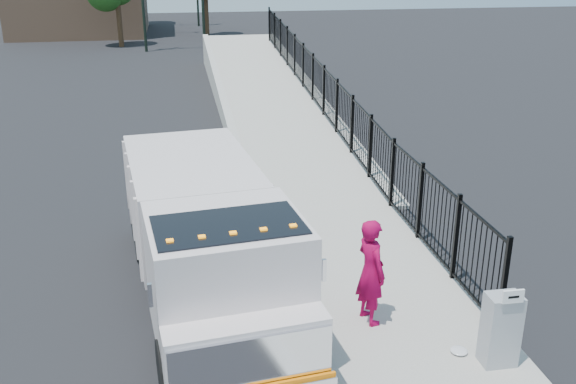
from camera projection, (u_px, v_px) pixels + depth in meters
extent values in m
plane|color=black|center=(282.00, 298.00, 12.68)|extent=(120.00, 120.00, 0.00)
cube|color=#9E998E|center=(410.00, 343.00, 11.13)|extent=(3.55, 12.00, 0.12)
cube|color=#ADAAA3|center=(301.00, 353.00, 10.81)|extent=(0.30, 12.00, 0.16)
cube|color=#9E998E|center=(270.00, 107.00, 27.74)|extent=(3.95, 24.06, 3.19)
cube|color=black|center=(323.00, 107.00, 23.97)|extent=(0.10, 28.00, 1.80)
cube|color=black|center=(205.00, 269.00, 12.65)|extent=(1.83, 6.96, 0.22)
cube|color=silver|center=(227.00, 278.00, 10.20)|extent=(2.63, 2.50, 2.03)
cube|color=silver|center=(246.00, 349.00, 9.25)|extent=(2.45, 0.99, 1.01)
cube|color=silver|center=(252.00, 364.00, 8.92)|extent=(2.32, 0.36, 0.86)
cube|color=black|center=(229.00, 250.00, 9.76)|extent=(2.37, 1.57, 0.86)
cube|color=silver|center=(192.00, 197.00, 13.47)|extent=(2.92, 4.52, 1.72)
cube|color=silver|center=(150.00, 295.00, 8.79)|extent=(0.07, 0.07, 0.35)
cube|color=silver|center=(324.00, 270.00, 9.47)|extent=(0.07, 0.07, 0.35)
cube|color=orange|center=(170.00, 242.00, 9.04)|extent=(0.11, 0.09, 0.06)
cube|color=orange|center=(202.00, 238.00, 9.17)|extent=(0.11, 0.09, 0.06)
cube|color=orange|center=(233.00, 234.00, 9.29)|extent=(0.11, 0.09, 0.06)
cube|color=orange|center=(264.00, 230.00, 9.41)|extent=(0.11, 0.09, 0.06)
cube|color=orange|center=(293.00, 226.00, 9.53)|extent=(0.11, 0.09, 0.06)
cylinder|color=black|center=(170.00, 372.00, 9.66)|extent=(0.44, 1.04, 1.01)
cylinder|color=black|center=(304.00, 348.00, 10.23)|extent=(0.44, 1.04, 1.01)
cylinder|color=black|center=(142.00, 238.00, 14.11)|extent=(0.44, 1.04, 1.01)
cylinder|color=black|center=(237.00, 226.00, 14.68)|extent=(0.44, 1.04, 1.01)
cylinder|color=black|center=(138.00, 219.00, 15.10)|extent=(0.44, 1.04, 1.01)
cylinder|color=black|center=(227.00, 209.00, 15.67)|extent=(0.44, 1.04, 1.01)
imported|color=maroon|center=(371.00, 271.00, 11.37)|extent=(0.65, 0.82, 1.98)
cube|color=gray|center=(501.00, 330.00, 10.29)|extent=(0.55, 0.40, 1.25)
cube|color=white|center=(513.00, 296.00, 9.83)|extent=(0.35, 0.04, 0.22)
ellipsoid|color=silver|center=(459.00, 351.00, 10.76)|extent=(0.30, 0.30, 0.07)
cylinder|color=#382314|center=(120.00, 23.00, 43.97)|extent=(0.36, 0.36, 3.20)
cylinder|color=#382314|center=(206.00, 15.00, 49.54)|extent=(0.36, 0.36, 3.20)
cylinder|color=#382314|center=(144.00, 6.00, 56.94)|extent=(0.36, 0.36, 3.20)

